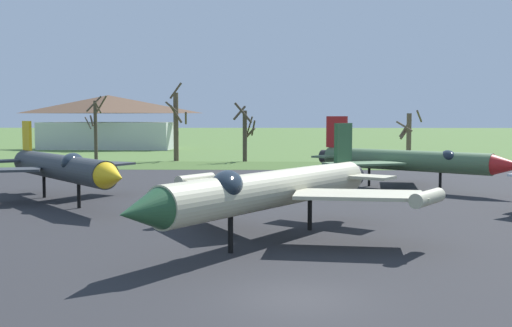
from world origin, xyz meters
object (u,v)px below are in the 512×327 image
(jet_fighter_front_left, at_px, (62,167))
(jet_fighter_rear_center, at_px, (270,189))
(jet_fighter_rear_left, at_px, (409,160))
(visitor_building, at_px, (109,122))

(jet_fighter_front_left, relative_size, jet_fighter_rear_center, 0.94)
(jet_fighter_front_left, relative_size, jet_fighter_rear_left, 1.00)
(jet_fighter_rear_center, distance_m, visitor_building, 85.13)
(visitor_building, bearing_deg, jet_fighter_front_left, -77.43)
(jet_fighter_rear_center, xyz_separation_m, jet_fighter_rear_left, (10.39, 20.16, -0.10))
(jet_fighter_rear_left, xyz_separation_m, visitor_building, (-38.89, 60.03, 2.35))
(jet_fighter_front_left, distance_m, jet_fighter_rear_left, 25.07)
(jet_fighter_front_left, distance_m, visitor_building, 70.04)
(jet_fighter_front_left, xyz_separation_m, jet_fighter_rear_left, (23.66, 8.30, -0.08))
(jet_fighter_front_left, height_order, jet_fighter_rear_left, jet_fighter_rear_left)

